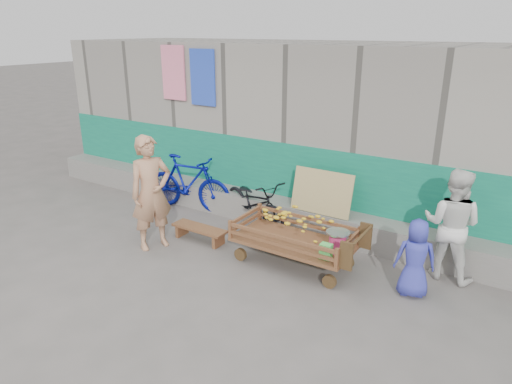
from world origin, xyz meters
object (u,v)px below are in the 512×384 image
Objects in this scene: bicycle_blue at (189,183)px; child at (415,258)px; banana_cart at (292,230)px; vendor_man at (151,193)px; bench at (200,231)px; bicycle_dark at (255,203)px; woman at (452,225)px.

child is at bearing -107.51° from bicycle_blue.
vendor_man reaches higher than banana_cart.
banana_cart reaches higher than bench.
bicycle_dark is 1.46m from bicycle_blue.
child is 0.62× the size of bicycle_dark.
vendor_man is at bearing 24.58° from woman.
banana_cart is 1.80× the size of child.
woman is 0.80m from child.
banana_cart is 2.76m from bicycle_blue.
woman reaches higher than banana_cart.
bicycle_blue is at bearing 4.37° from woman.
banana_cart is 1.66m from bench.
woman is (3.57, 0.95, 0.60)m from bench.
woman reaches higher than bicycle_blue.
woman is 0.93× the size of bicycle_dark.
child reaches higher than bench.
vendor_man is at bearing -8.62° from child.
vendor_man is at bearing 170.63° from bicycle_dark.
bench is 1.08m from bicycle_dark.
vendor_man is 1.14× the size of woman.
woman is at bearing -98.20° from bicycle_blue.
bicycle_blue reaches higher than banana_cart.
bench is at bearing -17.84° from vendor_man.
child reaches higher than banana_cart.
banana_cart is 1.12× the size of bicycle_dark.
child reaches higher than bicycle_dark.
bicycle_blue is (-4.32, 0.71, 0.01)m from child.
bicycle_dark is (-1.17, 0.84, -0.10)m from banana_cart.
woman reaches higher than child.
bench is at bearing 177.22° from bicycle_dark.
banana_cart is 1.05× the size of vendor_man.
bicycle_dark is (-3.13, 0.00, -0.34)m from woman.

